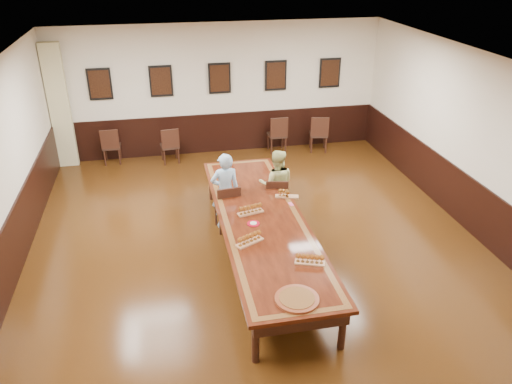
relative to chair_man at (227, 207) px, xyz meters
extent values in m
cube|color=black|center=(0.43, -1.07, -0.47)|extent=(8.00, 10.00, 0.02)
cube|color=white|center=(0.43, -1.07, 2.75)|extent=(8.00, 10.00, 0.02)
cube|color=beige|center=(0.43, 3.94, 1.14)|extent=(8.00, 0.02, 3.20)
cube|color=beige|center=(4.44, -1.07, 1.14)|extent=(0.02, 10.00, 3.20)
imported|color=#4E8DC3|center=(-0.01, 0.10, 0.28)|extent=(0.57, 0.41, 1.48)
imported|color=#C6C97E|center=(1.00, 0.26, 0.23)|extent=(0.79, 0.66, 1.40)
cube|color=#D84874|center=(1.03, -0.68, 0.29)|extent=(0.08, 0.13, 0.01)
cube|color=#C3BA86|center=(-3.32, 3.75, 0.99)|extent=(0.45, 0.18, 2.90)
cube|color=black|center=(0.43, 3.91, 0.04)|extent=(7.98, 0.04, 1.00)
cube|color=black|center=(-3.55, -1.07, 0.04)|extent=(0.04, 9.98, 1.00)
cube|color=black|center=(4.41, -1.07, 0.04)|extent=(0.04, 9.98, 1.00)
cube|color=black|center=(0.43, -1.07, 0.26)|extent=(1.40, 5.00, 0.06)
cube|color=brown|center=(0.43, -1.07, 0.29)|extent=(1.28, 4.88, 0.00)
cube|color=black|center=(0.43, -1.07, 0.29)|extent=(1.10, 4.70, 0.00)
cube|color=black|center=(0.43, -1.07, 0.11)|extent=(1.25, 4.85, 0.18)
cylinder|color=black|center=(-0.15, -3.39, -0.12)|extent=(0.10, 0.10, 0.69)
cylinder|color=black|center=(1.01, -3.39, -0.12)|extent=(0.10, 0.10, 0.69)
cylinder|color=black|center=(-0.15, 1.25, -0.12)|extent=(0.10, 0.10, 0.69)
cylinder|color=black|center=(1.01, 1.25, -0.12)|extent=(0.10, 0.10, 0.69)
cube|color=black|center=(-2.37, 3.87, 1.44)|extent=(0.54, 0.03, 0.74)
cube|color=black|center=(-2.37, 3.86, 1.44)|extent=(0.46, 0.01, 0.64)
cube|color=black|center=(-0.97, 3.87, 1.44)|extent=(0.54, 0.03, 0.74)
cube|color=black|center=(-0.97, 3.86, 1.44)|extent=(0.46, 0.01, 0.64)
cube|color=black|center=(0.43, 3.87, 1.44)|extent=(0.54, 0.03, 0.74)
cube|color=black|center=(0.43, 3.86, 1.44)|extent=(0.46, 0.01, 0.64)
cube|color=black|center=(1.83, 3.87, 1.44)|extent=(0.54, 0.03, 0.74)
cube|color=black|center=(1.83, 3.86, 1.44)|extent=(0.46, 0.01, 0.64)
cube|color=black|center=(3.23, 3.87, 1.44)|extent=(0.54, 0.03, 0.74)
cube|color=black|center=(3.23, 3.86, 1.44)|extent=(0.46, 0.01, 0.64)
cube|color=#A36B44|center=(0.28, -0.85, 0.30)|extent=(0.46, 0.24, 0.03)
cube|color=#A36B44|center=(1.03, -0.39, 0.30)|extent=(0.43, 0.23, 0.03)
cube|color=#A36B44|center=(0.09, -1.76, 0.30)|extent=(0.47, 0.33, 0.03)
cube|color=#A36B44|center=(0.83, -2.46, 0.30)|extent=(0.44, 0.27, 0.03)
cylinder|color=#AB0B20|center=(0.26, -1.22, 0.30)|extent=(0.20, 0.20, 0.02)
cylinder|color=silver|center=(0.26, -1.22, 0.31)|extent=(0.11, 0.11, 0.01)
cylinder|color=#5F2413|center=(0.43, -3.21, 0.31)|extent=(0.70, 0.70, 0.04)
cylinder|color=brown|center=(0.43, -3.21, 0.33)|extent=(0.56, 0.56, 0.01)
camera|label=1|loc=(-1.09, -8.07, 4.38)|focal=35.00mm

